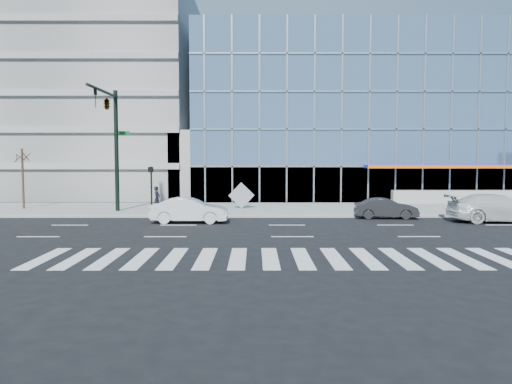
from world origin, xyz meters
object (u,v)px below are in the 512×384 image
street_tree_near (22,157)px  pedestrian (157,198)px  white_sedan (189,210)px  tilted_panel (241,195)px  ped_signal_post (151,182)px  white_suv (497,208)px  dark_sedan (386,208)px  traffic_signal (110,119)px

street_tree_near → pedestrian: street_tree_near is taller
white_sedan → tilted_panel: bearing=-23.5°
ped_signal_post → white_suv: size_ratio=0.54×
ped_signal_post → dark_sedan: size_ratio=0.79×
traffic_signal → pedestrian: 6.05m
pedestrian → tilted_panel: (5.68, 1.24, 0.10)m
traffic_signal → street_tree_near: (-7.00, 2.93, -2.39)m
tilted_panel → traffic_signal: bearing=-157.6°
traffic_signal → white_suv: traffic_signal is taller
traffic_signal → dark_sedan: 18.19m
pedestrian → tilted_panel: bearing=-65.6°
white_suv → tilted_panel: (-14.97, 6.18, 0.26)m
white_suv → dark_sedan: 6.24m
street_tree_near → pedestrian: 10.08m
white_suv → ped_signal_post: bearing=80.4°
traffic_signal → white_suv: 24.09m
white_sedan → pedestrian: size_ratio=2.68×
white_suv → pedestrian: bearing=76.9°
traffic_signal → dark_sedan: bearing=-5.2°
ped_signal_post → pedestrian: ped_signal_post is taller
white_suv → white_sedan: white_suv is taller
ped_signal_post → street_tree_near: 9.97m
ped_signal_post → street_tree_near: size_ratio=0.71×
pedestrian → dark_sedan: bearing=-90.4°
street_tree_near → dark_sedan: street_tree_near is taller
white_suv → tilted_panel: size_ratio=4.29×
white_suv → white_sedan: 17.78m
dark_sedan → pedestrian: size_ratio=2.32×
white_sedan → street_tree_near: bearing=62.5°
white_sedan → pedestrian: bearing=28.7°
traffic_signal → ped_signal_post: size_ratio=2.67×
tilted_panel → white_suv: bearing=-19.4°
street_tree_near → white_sedan: bearing=-27.4°
ped_signal_post → pedestrian: bearing=85.5°
street_tree_near → white_sedan: size_ratio=0.97×
white_suv → dark_sedan: (-6.00, 1.69, -0.19)m
tilted_panel → street_tree_near: bearing=-177.0°
ped_signal_post → street_tree_near: bearing=164.9°
white_suv → white_sedan: bearing=91.2°
traffic_signal → white_sedan: 8.50m
traffic_signal → tilted_panel: 10.15m
street_tree_near → white_sedan: (12.48, -6.48, -3.06)m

